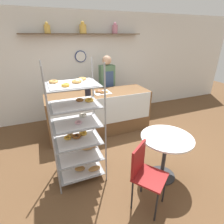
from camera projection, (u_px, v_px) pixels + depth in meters
ground_plane at (121, 160)px, 3.26m from camera, size 14.00×14.00×0.00m
back_wall at (85, 66)px, 4.68m from camera, size 10.00×0.30×2.70m
display_counter at (99, 112)px, 4.08m from camera, size 2.33×0.75×0.95m
pastry_rack at (78, 131)px, 2.60m from camera, size 0.73×0.57×1.84m
person_worker at (107, 85)px, 4.59m from camera, size 0.37×0.24×1.68m
cafe_table at (166, 147)px, 2.67m from camera, size 0.78×0.78×0.75m
cafe_chair at (144, 170)px, 2.22m from camera, size 0.53×0.53×0.90m
coffee_carafe at (88, 89)px, 3.63m from camera, size 0.13×0.13×0.31m
donut_tray_counter at (101, 92)px, 3.90m from camera, size 0.36×0.34×0.05m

